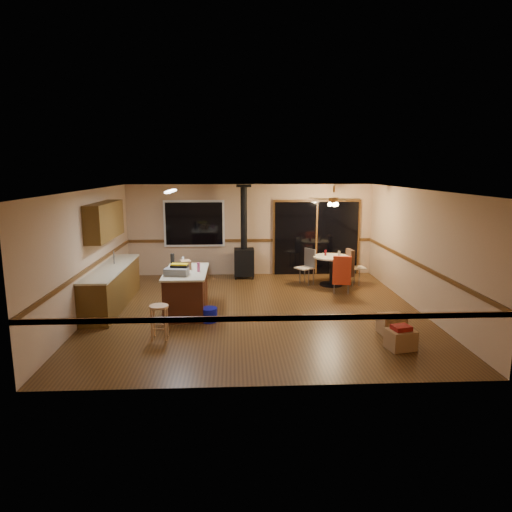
{
  "coord_description": "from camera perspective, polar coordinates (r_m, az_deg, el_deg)",
  "views": [
    {
      "loc": [
        -0.48,
        -9.47,
        3.02
      ],
      "look_at": [
        0.0,
        0.3,
        1.15
      ],
      "focal_mm": 32.0,
      "sensor_mm": 36.0,
      "label": 1
    }
  ],
  "objects": [
    {
      "name": "ceiling",
      "position": [
        9.49,
        0.09,
        8.28
      ],
      "size": [
        7.0,
        7.0,
        0.0
      ],
      "primitive_type": "plane",
      "rotation": [
        3.14,
        0.0,
        0.0
      ],
      "color": "silver",
      "rests_on": "ground"
    },
    {
      "name": "upper_cabinets",
      "position": [
        10.62,
        -18.38,
        4.22
      ],
      "size": [
        0.35,
        2.0,
        0.8
      ],
      "primitive_type": "cube",
      "color": "brown",
      "rests_on": "ground"
    },
    {
      "name": "glass_red",
      "position": [
        12.12,
        8.68,
        0.41
      ],
      "size": [
        0.07,
        0.07,
        0.15
      ],
      "primitive_type": "cylinder",
      "rotation": [
        0.0,
        0.0,
        -0.24
      ],
      "color": "#590C14",
      "rests_on": "dining_table"
    },
    {
      "name": "blue_bucket",
      "position": [
        9.29,
        -5.9,
        -7.31
      ],
      "size": [
        0.43,
        0.43,
        0.28
      ],
      "primitive_type": "cylinder",
      "rotation": [
        0.0,
        0.0,
        0.33
      ],
      "color": "#0D13BD",
      "rests_on": "floor"
    },
    {
      "name": "window",
      "position": [
        13.06,
        -7.73,
        4.04
      ],
      "size": [
        1.72,
        0.1,
        1.32
      ],
      "primitive_type": "cube",
      "color": "black",
      "rests_on": "ground"
    },
    {
      "name": "floor",
      "position": [
        9.95,
        0.09,
        -6.84
      ],
      "size": [
        7.0,
        7.0,
        0.0
      ],
      "primitive_type": "plane",
      "color": "#4C2F15",
      "rests_on": "ground"
    },
    {
      "name": "toolbox_grey",
      "position": [
        9.36,
        -9.91,
        -1.97
      ],
      "size": [
        0.51,
        0.34,
        0.15
      ],
      "primitive_type": "cube",
      "rotation": [
        0.0,
        0.0,
        -0.18
      ],
      "color": "slate",
      "rests_on": "kitchen_island"
    },
    {
      "name": "toolbox_yellow_lid",
      "position": [
        9.43,
        -9.56,
        -1.04
      ],
      "size": [
        0.36,
        0.22,
        0.03
      ],
      "primitive_type": "cube",
      "rotation": [
        0.0,
        0.0,
        -0.14
      ],
      "color": "gold",
      "rests_on": "toolbox_black"
    },
    {
      "name": "bar_stool",
      "position": [
        8.47,
        -11.97,
        -8.08
      ],
      "size": [
        0.44,
        0.44,
        0.62
      ],
      "primitive_type": "cylinder",
      "rotation": [
        0.0,
        0.0,
        0.38
      ],
      "color": "tan",
      "rests_on": "floor"
    },
    {
      "name": "chair_near",
      "position": [
        11.28,
        10.69,
        -1.77
      ],
      "size": [
        0.5,
        0.53,
        0.7
      ],
      "color": "tan",
      "rests_on": "ground"
    },
    {
      "name": "lower_cabinets",
      "position": [
        10.66,
        -17.55,
        -3.76
      ],
      "size": [
        0.6,
        3.0,
        0.86
      ],
      "primitive_type": "cube",
      "color": "brown",
      "rests_on": "ground"
    },
    {
      "name": "chair_rail",
      "position": [
        9.7,
        0.09,
        -1.2
      ],
      "size": [
        7.0,
        7.0,
        0.08
      ],
      "primitive_type": null,
      "color": "#553315",
      "rests_on": "ground"
    },
    {
      "name": "box_corner_b",
      "position": [
        8.94,
        16.57,
        -8.16
      ],
      "size": [
        0.49,
        0.44,
        0.36
      ],
      "primitive_type": "cube",
      "rotation": [
        0.0,
        0.0,
        0.13
      ],
      "color": "#966C43",
      "rests_on": "floor"
    },
    {
      "name": "kitchen_island",
      "position": [
        9.87,
        -8.67,
        -4.39
      ],
      "size": [
        0.88,
        1.68,
        0.9
      ],
      "color": "#441E11",
      "rests_on": "ground"
    },
    {
      "name": "wood_stove",
      "position": [
        12.73,
        -1.51,
        0.46
      ],
      "size": [
        0.55,
        0.5,
        2.52
      ],
      "color": "black",
      "rests_on": "ground"
    },
    {
      "name": "chair_left",
      "position": [
        12.14,
        6.45,
        -0.8
      ],
      "size": [
        0.56,
        0.56,
        0.51
      ],
      "color": "tan",
      "rests_on": "ground"
    },
    {
      "name": "wall_right",
      "position": [
        10.42,
        19.69,
        0.68
      ],
      "size": [
        0.0,
        7.0,
        7.0
      ],
      "primitive_type": "plane",
      "rotation": [
        1.57,
        0.0,
        -1.57
      ],
      "color": "tan",
      "rests_on": "ground"
    },
    {
      "name": "wall_back",
      "position": [
        13.09,
        -0.69,
        3.28
      ],
      "size": [
        7.0,
        0.0,
        7.0
      ],
      "primitive_type": "plane",
      "rotation": [
        1.57,
        0.0,
        0.0
      ],
      "color": "tan",
      "rests_on": "ground"
    },
    {
      "name": "wall_left",
      "position": [
        10.09,
        -20.18,
        0.33
      ],
      "size": [
        0.0,
        7.0,
        7.0
      ],
      "primitive_type": "plane",
      "rotation": [
        1.57,
        0.0,
        1.57
      ],
      "color": "tan",
      "rests_on": "ground"
    },
    {
      "name": "box_on_island",
      "position": [
        9.94,
        -8.78,
        -1.08
      ],
      "size": [
        0.27,
        0.32,
        0.18
      ],
      "primitive_type": "cube",
      "rotation": [
        0.0,
        0.0,
        0.26
      ],
      "color": "#966C43",
      "rests_on": "kitchen_island"
    },
    {
      "name": "bottle_dark",
      "position": [
        10.09,
        -10.39,
        -0.59
      ],
      "size": [
        0.12,
        0.12,
        0.31
      ],
      "primitive_type": "cylinder",
      "rotation": [
        0.0,
        0.0,
        0.43
      ],
      "color": "black",
      "rests_on": "kitchen_island"
    },
    {
      "name": "bottle_white",
      "position": [
        10.46,
        -9.11,
        -0.55
      ],
      "size": [
        0.07,
        0.07,
        0.17
      ],
      "primitive_type": "cylinder",
      "rotation": [
        0.0,
        0.0,
        -0.4
      ],
      "color": "white",
      "rests_on": "kitchen_island"
    },
    {
      "name": "sliding_door",
      "position": [
        13.29,
        7.54,
        2.2
      ],
      "size": [
        2.52,
        0.1,
        2.1
      ],
      "primitive_type": "cube",
      "color": "black",
      "rests_on": "ground"
    },
    {
      "name": "box_corner_a",
      "position": [
        8.26,
        17.62,
        -9.91
      ],
      "size": [
        0.52,
        0.47,
        0.34
      ],
      "primitive_type": "cube",
      "rotation": [
        0.0,
        0.0,
        0.23
      ],
      "color": "#966C43",
      "rests_on": "floor"
    },
    {
      "name": "fluorescent_strip",
      "position": [
        9.87,
        -10.6,
        7.97
      ],
      "size": [
        0.1,
        1.2,
        0.04
      ],
      "primitive_type": "cube",
      "color": "white",
      "rests_on": "ceiling"
    },
    {
      "name": "bottle_pink",
      "position": [
        9.62,
        -7.2,
        -1.39
      ],
      "size": [
        0.07,
        0.07,
        0.2
      ],
      "primitive_type": "cylinder",
      "rotation": [
        0.0,
        0.0,
        -0.11
      ],
      "color": "#D84C8C",
      "rests_on": "kitchen_island"
    },
    {
      "name": "box_small_red",
      "position": [
        8.19,
        17.71,
        -8.54
      ],
      "size": [
        0.34,
        0.31,
        0.08
      ],
      "primitive_type": "cube",
      "rotation": [
        0.0,
        0.0,
        0.23
      ],
      "color": "maroon",
      "rests_on": "box_corner_a"
    },
    {
      "name": "countertop",
      "position": [
        10.56,
        -17.69,
        -1.4
      ],
      "size": [
        0.64,
        3.04,
        0.04
      ],
      "primitive_type": "cube",
      "color": "beige",
      "rests_on": "lower_cabinets"
    },
    {
      "name": "chair_right",
      "position": [
        12.25,
        11.77,
        -0.81
      ],
      "size": [
        0.5,
        0.46,
        0.7
      ],
      "color": "tan",
      "rests_on": "ground"
    },
    {
      "name": "box_under_window",
      "position": [
        12.89,
        -7.38,
        -1.84
      ],
      "size": [
        0.62,
        0.54,
        0.43
      ],
      "primitive_type": "cube",
      "rotation": [
        0.0,
        0.0,
        -0.25
      ],
      "color": "#966C43",
      "rests_on": "floor"
    },
    {
      "name": "ceiling_fan",
      "position": [
        11.88,
        9.68,
        6.77
      ],
      "size": [
        0.24,
        0.24,
        0.55
      ],
      "color": "brown",
      "rests_on": "ceiling"
    },
    {
      "name": "toolbox_black",
      "position": [
        9.46,
        -9.54,
        -1.69
      ],
      "size": [
        0.37,
        0.23,
        0.19
      ],
      "primitive_type": "cube",
      "rotation": [
        0.0,
        0.0,
        -0.14
      ],
      "color": "black",
      "rests_on": "kitchen_island"
    },
    {
      "name": "wall_front",
      "position": [
        6.23,
        1.73,
        -5.21
      ],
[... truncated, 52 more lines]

